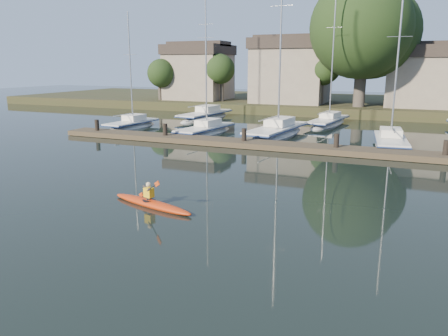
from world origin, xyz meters
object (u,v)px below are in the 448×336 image
at_px(kayak, 151,202).
at_px(dock, 288,146).
at_px(sailboat_6, 328,126).
at_px(sailboat_0, 132,129).
at_px(sailboat_3, 390,149).
at_px(sailboat_2, 277,138).
at_px(sailboat_5, 205,120).
at_px(sailboat_1, 205,136).

distance_m(kayak, dock, 13.36).
bearing_deg(sailboat_6, sailboat_0, -143.43).
bearing_deg(dock, sailboat_3, 32.91).
bearing_deg(sailboat_3, sailboat_2, 164.06).
xyz_separation_m(sailboat_3, sailboat_5, (-17.90, 9.08, -0.01)).
xyz_separation_m(kayak, sailboat_2, (-0.40, 18.52, -0.36)).
height_order(kayak, sailboat_0, sailboat_0).
distance_m(sailboat_5, sailboat_6, 12.21).
xyz_separation_m(dock, sailboat_1, (-7.75, 4.03, -0.38)).
relative_size(dock, sailboat_1, 2.70).
relative_size(dock, sailboat_6, 2.35).
distance_m(sailboat_3, sailboat_5, 20.07).
bearing_deg(dock, sailboat_0, 162.92).
xyz_separation_m(sailboat_0, sailboat_1, (7.30, -0.59, 0.00)).
bearing_deg(sailboat_2, sailboat_0, -170.74).
relative_size(dock, sailboat_2, 2.09).
bearing_deg(sailboat_1, sailboat_5, 121.95).
bearing_deg(sailboat_3, dock, -153.15).
bearing_deg(dock, sailboat_5, 132.70).
bearing_deg(sailboat_2, sailboat_6, 78.17).
xyz_separation_m(sailboat_2, sailboat_5, (-9.65, 7.64, 0.01)).
bearing_deg(sailboat_3, sailboat_5, 147.06).
bearing_deg(sailboat_2, sailboat_5, 147.86).
bearing_deg(sailboat_5, dock, -42.75).
distance_m(sailboat_1, sailboat_5, 9.84).
relative_size(kayak, sailboat_3, 0.34).
xyz_separation_m(kayak, sailboat_6, (2.16, 26.37, -0.33)).
xyz_separation_m(dock, sailboat_6, (0.27, 13.15, -0.37)).
relative_size(sailboat_1, sailboat_3, 1.03).
relative_size(sailboat_0, sailboat_3, 0.88).
height_order(sailboat_0, sailboat_5, sailboat_5).
relative_size(sailboat_1, sailboat_6, 0.87).
xyz_separation_m(kayak, sailboat_1, (-5.86, 17.26, -0.33)).
bearing_deg(sailboat_1, sailboat_3, 6.02).
height_order(dock, sailboat_2, sailboat_2).
xyz_separation_m(sailboat_1, sailboat_3, (13.71, -0.17, -0.01)).
distance_m(sailboat_0, sailboat_2, 12.77).
relative_size(dock, sailboat_3, 2.78).
bearing_deg(sailboat_0, dock, -13.17).
relative_size(sailboat_0, sailboat_1, 0.85).
bearing_deg(dock, kayak, -98.11).
bearing_deg(kayak, sailboat_1, 123.69).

